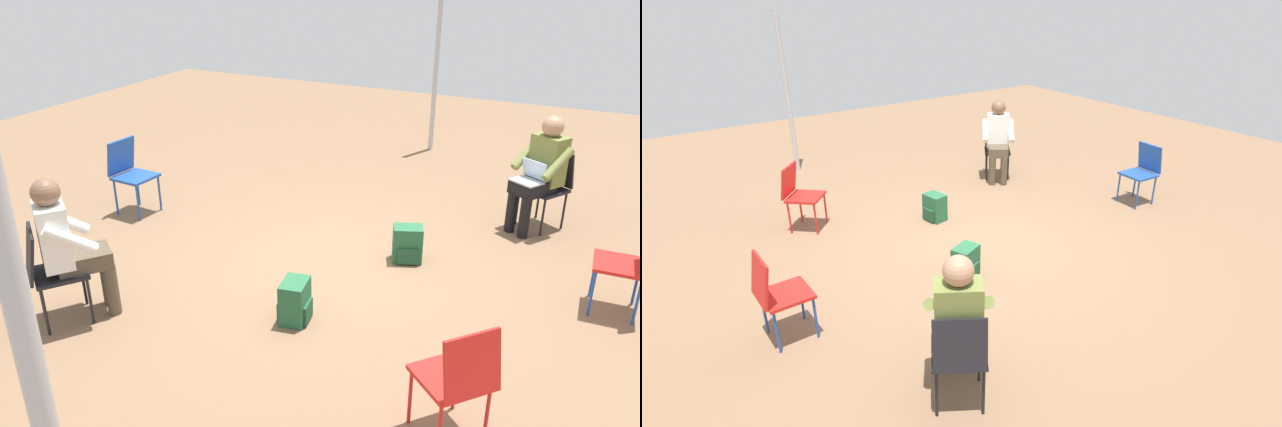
% 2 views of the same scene
% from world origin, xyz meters
% --- Properties ---
extents(ground_plane, '(14.99, 14.99, 0.00)m').
position_xyz_m(ground_plane, '(0.00, 0.00, 0.00)').
color(ground_plane, brown).
extents(chair_southwest, '(0.57, 0.58, 0.85)m').
position_xyz_m(chair_southwest, '(-1.74, -1.82, 0.50)').
color(chair_southwest, black).
rests_on(chair_southwest, ground).
extents(chair_east, '(0.45, 0.41, 0.85)m').
position_xyz_m(chair_east, '(2.40, 0.36, 0.50)').
color(chair_east, red).
rests_on(chair_east, ground).
extents(chair_northeast, '(0.56, 0.58, 0.85)m').
position_xyz_m(chair_northeast, '(1.56, 1.89, 0.50)').
color(chair_northeast, black).
rests_on(chair_northeast, ground).
extents(chair_west, '(0.46, 0.42, 0.85)m').
position_xyz_m(chair_west, '(-2.73, 0.22, 0.50)').
color(chair_west, '#1E4799').
rests_on(chair_west, ground).
extents(chair_southeast, '(0.59, 0.58, 0.85)m').
position_xyz_m(chair_southeast, '(1.52, -1.71, 0.50)').
color(chair_southeast, red).
rests_on(chair_southeast, ground).
extents(person_with_laptop, '(0.62, 0.64, 1.24)m').
position_xyz_m(person_with_laptop, '(1.47, 1.75, 0.69)').
color(person_with_laptop, black).
rests_on(person_with_laptop, ground).
extents(person_in_white, '(0.63, 0.63, 1.24)m').
position_xyz_m(person_in_white, '(-1.64, -1.68, 0.69)').
color(person_in_white, '#4C4233').
rests_on(person_in_white, ground).
extents(backpack_near_laptop_user, '(0.28, 0.31, 0.36)m').
position_xyz_m(backpack_near_laptop_user, '(-0.01, -0.95, 0.16)').
color(backpack_near_laptop_user, '#235B38').
rests_on(backpack_near_laptop_user, ground).
extents(backpack_by_empty_chair, '(0.33, 0.31, 0.36)m').
position_xyz_m(backpack_by_empty_chair, '(0.48, 0.45, 0.16)').
color(backpack_by_empty_chair, '#235B38').
rests_on(backpack_by_empty_chair, ground).
extents(tent_pole_far, '(0.07, 0.07, 2.47)m').
position_xyz_m(tent_pole_far, '(0.87, -3.94, 1.23)').
color(tent_pole_far, '#B2B2B7').
rests_on(tent_pole_far, ground).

